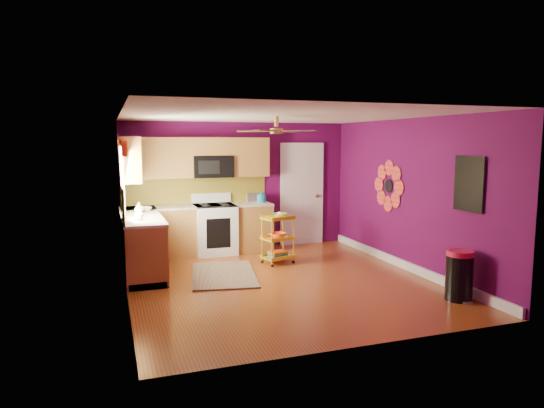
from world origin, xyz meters
name	(u,v)px	position (x,y,z in m)	size (l,w,h in m)	color
ground	(281,281)	(0.00, 0.00, 0.00)	(5.00, 5.00, 0.00)	maroon
room_envelope	(283,175)	(0.03, 0.00, 1.63)	(4.54, 5.04, 2.52)	#530944
lower_cabinets	(175,237)	(-1.35, 1.82, 0.43)	(2.81, 2.31, 0.94)	brown
electric_range	(215,228)	(-0.55, 2.17, 0.48)	(0.76, 0.66, 1.13)	white
upper_cabinetry	(176,159)	(-1.24, 2.17, 1.80)	(2.80, 2.30, 1.26)	brown
left_window	(122,167)	(-2.22, 1.05, 1.74)	(0.08, 1.35, 1.08)	white
panel_door	(302,195)	(1.35, 2.47, 1.02)	(0.95, 0.11, 2.15)	white
right_wall_art	(421,185)	(2.23, -0.34, 1.44)	(0.04, 2.74, 1.04)	black
ceiling_fan	(277,130)	(0.00, 0.20, 2.29)	(1.01, 1.01, 0.26)	#BF8C3F
shag_rug	(224,274)	(-0.74, 0.62, 0.01)	(0.98, 1.61, 0.02)	black
rolling_cart	(278,237)	(0.34, 1.06, 0.47)	(0.59, 0.49, 0.92)	yellow
trash_can	(459,275)	(1.97, -1.59, 0.34)	(0.42, 0.43, 0.68)	black
teal_kettle	(261,198)	(0.40, 2.24, 1.02)	(0.18, 0.18, 0.21)	#1576A4
toaster	(252,198)	(0.23, 2.30, 1.03)	(0.22, 0.15, 0.18)	beige
soap_bottle_a	(138,211)	(-2.01, 1.07, 1.04)	(0.09, 0.09, 0.19)	#EA3F72
soap_bottle_b	(139,208)	(-1.96, 1.51, 1.03)	(0.14, 0.14, 0.18)	white
counter_dish	(144,209)	(-1.87, 1.72, 0.97)	(0.27, 0.27, 0.07)	white
counter_cup	(139,217)	(-2.01, 0.76, 0.99)	(0.13, 0.13, 0.10)	white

